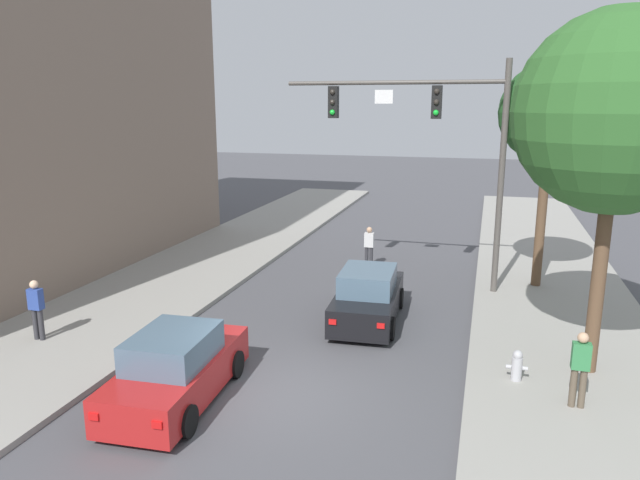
% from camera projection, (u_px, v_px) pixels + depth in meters
% --- Properties ---
extents(ground_plane, '(120.00, 120.00, 0.00)m').
position_uv_depth(ground_plane, '(278.00, 393.00, 13.10)').
color(ground_plane, '#4C4C51').
extents(sidewalk_left, '(5.00, 60.00, 0.15)m').
position_uv_depth(sidewalk_left, '(35.00, 356.00, 14.83)').
color(sidewalk_left, '#99968E').
rests_on(sidewalk_left, ground).
extents(sidewalk_right, '(5.00, 60.00, 0.15)m').
position_uv_depth(sidewalk_right, '(595.00, 434.00, 11.33)').
color(sidewalk_right, '#99968E').
rests_on(sidewalk_right, ground).
extents(traffic_signal_mast, '(7.26, 0.38, 7.50)m').
position_uv_depth(traffic_signal_mast, '(438.00, 132.00, 19.12)').
color(traffic_signal_mast, '#514C47').
rests_on(traffic_signal_mast, sidewalk_right).
extents(car_lead_black, '(2.01, 4.32, 1.60)m').
position_uv_depth(car_lead_black, '(368.00, 297.00, 17.31)').
color(car_lead_black, black).
rests_on(car_lead_black, ground).
extents(car_following_red, '(2.01, 4.32, 1.60)m').
position_uv_depth(car_following_red, '(177.00, 369.00, 12.63)').
color(car_following_red, '#B21E1E').
rests_on(car_following_red, ground).
extents(pedestrian_sidewalk_left_walker, '(0.36, 0.22, 1.64)m').
position_uv_depth(pedestrian_sidewalk_left_walker, '(36.00, 307.00, 15.50)').
color(pedestrian_sidewalk_left_walker, '#333338').
rests_on(pedestrian_sidewalk_left_walker, sidewalk_left).
extents(pedestrian_crossing_road, '(0.36, 0.22, 1.64)m').
position_uv_depth(pedestrian_crossing_road, '(369.00, 245.00, 22.84)').
color(pedestrian_crossing_road, '#333338').
rests_on(pedestrian_crossing_road, ground).
extents(pedestrian_sidewalk_right_walker, '(0.36, 0.22, 1.64)m').
position_uv_depth(pedestrian_sidewalk_right_walker, '(580.00, 366.00, 12.01)').
color(pedestrian_sidewalk_right_walker, brown).
rests_on(pedestrian_sidewalk_right_walker, sidewalk_right).
extents(fire_hydrant, '(0.48, 0.24, 0.72)m').
position_uv_depth(fire_hydrant, '(517.00, 365.00, 13.32)').
color(fire_hydrant, '#B2B2B7').
rests_on(fire_hydrant, sidewalk_right).
extents(street_tree_nearest, '(4.39, 4.39, 8.15)m').
position_uv_depth(street_tree_nearest, '(617.00, 113.00, 12.55)').
color(street_tree_nearest, brown).
rests_on(street_tree_nearest, sidewalk_right).
extents(street_tree_second, '(3.28, 3.28, 7.49)m').
position_uv_depth(street_tree_second, '(550.00, 114.00, 19.08)').
color(street_tree_second, brown).
rests_on(street_tree_second, sidewalk_right).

